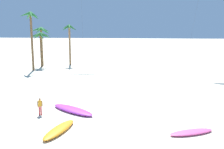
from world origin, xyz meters
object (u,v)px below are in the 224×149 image
(palm_tree_2, at_px, (41,34))
(grounded_kite_1, at_px, (59,130))
(grounded_kite_0, at_px, (73,110))
(palm_tree_4, at_px, (69,33))
(grounded_kite_3, at_px, (191,132))
(palm_tree_1, at_px, (40,38))
(palm_tree_3, at_px, (31,25))
(person_near_right, at_px, (40,106))

(palm_tree_2, xyz_separation_m, grounded_kite_1, (13.12, -34.61, -6.50))
(grounded_kite_0, bearing_deg, palm_tree_4, 103.68)
(grounded_kite_1, xyz_separation_m, grounded_kite_3, (11.00, 0.46, -0.05))
(palm_tree_1, xyz_separation_m, grounded_kite_0, (12.61, -27.28, -5.68))
(palm_tree_2, distance_m, grounded_kite_3, 42.32)
(grounded_kite_3, bearing_deg, palm_tree_3, 130.26)
(palm_tree_3, bearing_deg, palm_tree_2, 91.99)
(palm_tree_2, bearing_deg, palm_tree_1, -77.00)
(palm_tree_1, relative_size, grounded_kite_0, 1.32)
(palm_tree_4, height_order, person_near_right, palm_tree_4)
(grounded_kite_0, bearing_deg, person_near_right, -155.76)
(palm_tree_2, distance_m, person_near_right, 32.81)
(grounded_kite_3, bearing_deg, palm_tree_2, 125.25)
(palm_tree_3, relative_size, grounded_kite_1, 2.28)
(grounded_kite_0, height_order, grounded_kite_3, grounded_kite_0)
(palm_tree_2, relative_size, palm_tree_3, 0.74)
(palm_tree_4, height_order, grounded_kite_1, palm_tree_4)
(grounded_kite_0, relative_size, grounded_kite_3, 1.33)
(palm_tree_3, height_order, grounded_kite_1, palm_tree_3)
(grounded_kite_3, xyz_separation_m, person_near_right, (-13.99, 3.47, 0.82))
(palm_tree_1, relative_size, grounded_kite_1, 1.47)
(palm_tree_2, relative_size, palm_tree_4, 0.94)
(palm_tree_3, relative_size, palm_tree_4, 1.28)
(grounded_kite_0, bearing_deg, grounded_kite_1, -89.61)
(palm_tree_1, xyz_separation_m, person_near_right, (9.66, -28.61, -4.92))
(palm_tree_3, relative_size, person_near_right, 6.31)
(palm_tree_1, bearing_deg, palm_tree_4, 34.12)
(palm_tree_2, distance_m, palm_tree_3, 6.19)
(palm_tree_4, bearing_deg, person_near_right, -81.95)
(grounded_kite_1, bearing_deg, palm_tree_3, 114.23)
(palm_tree_4, xyz_separation_m, grounded_kite_3, (18.52, -35.56, -6.59))
(palm_tree_2, bearing_deg, grounded_kite_1, -69.23)
(palm_tree_2, height_order, grounded_kite_0, palm_tree_2)
(palm_tree_1, height_order, palm_tree_3, palm_tree_3)
(person_near_right, bearing_deg, palm_tree_4, 98.05)
(grounded_kite_3, distance_m, person_near_right, 14.44)
(palm_tree_2, height_order, grounded_kite_3, palm_tree_2)
(palm_tree_1, xyz_separation_m, palm_tree_2, (-0.48, 2.06, 0.81))
(palm_tree_4, bearing_deg, grounded_kite_1, -78.20)
(grounded_kite_3, bearing_deg, grounded_kite_1, -177.59)
(palm_tree_4, distance_m, grounded_kite_3, 40.63)
(palm_tree_1, distance_m, grounded_kite_1, 35.38)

